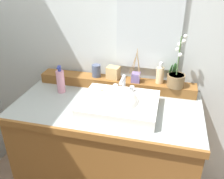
{
  "coord_description": "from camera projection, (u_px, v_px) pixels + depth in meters",
  "views": [
    {
      "loc": [
        0.36,
        -1.33,
        1.71
      ],
      "look_at": [
        0.04,
        -0.01,
        1.0
      ],
      "focal_mm": 39.03,
      "sensor_mm": 36.0,
      "label": 1
    }
  ],
  "objects": [
    {
      "name": "back_ledge",
      "position": [
        116.0,
        83.0,
        1.8
      ],
      "size": [
        1.15,
        0.12,
        0.07
      ],
      "primitive_type": "cube",
      "color": "brown",
      "rests_on": "vanity_cabinet"
    },
    {
      "name": "trinket_box",
      "position": [
        113.0,
        73.0,
        1.77
      ],
      "size": [
        0.1,
        0.09,
        0.09
      ],
      "primitive_type": "cube",
      "rotation": [
        0.0,
        0.0,
        -0.18
      ],
      "color": "tan",
      "rests_on": "back_ledge"
    },
    {
      "name": "lotion_bottle",
      "position": [
        61.0,
        81.0,
        1.71
      ],
      "size": [
        0.06,
        0.06,
        0.2
      ],
      "color": "pink",
      "rests_on": "vanity_cabinet"
    },
    {
      "name": "wall_back",
      "position": [
        122.0,
        25.0,
        1.78
      ],
      "size": [
        3.05,
        0.2,
        2.61
      ],
      "primitive_type": "cube",
      "color": "silver",
      "rests_on": "ground"
    },
    {
      "name": "mirror",
      "position": [
        149.0,
        22.0,
        1.61
      ],
      "size": [
        0.44,
        0.02,
        0.65
      ],
      "primitive_type": "cube",
      "color": "silver"
    },
    {
      "name": "vanity_cabinet",
      "position": [
        108.0,
        155.0,
        1.8
      ],
      "size": [
        1.22,
        0.66,
        0.88
      ],
      "color": "brown",
      "rests_on": "ground"
    },
    {
      "name": "sink_basin",
      "position": [
        119.0,
        106.0,
        1.51
      ],
      "size": [
        0.47,
        0.38,
        0.28
      ],
      "color": "white",
      "rests_on": "vanity_cabinet"
    },
    {
      "name": "soap_dispenser",
      "position": [
        160.0,
        74.0,
        1.7
      ],
      "size": [
        0.05,
        0.06,
        0.15
      ],
      "color": "#D9BA8C",
      "rests_on": "back_ledge"
    },
    {
      "name": "soap_bar",
      "position": [
        104.0,
        88.0,
        1.62
      ],
      "size": [
        0.07,
        0.04,
        0.02
      ],
      "primitive_type": "ellipsoid",
      "color": "beige",
      "rests_on": "sink_basin"
    },
    {
      "name": "tumbler_cup",
      "position": [
        96.0,
        71.0,
        1.8
      ],
      "size": [
        0.07,
        0.07,
        0.09
      ],
      "primitive_type": "cylinder",
      "color": "#454E66",
      "rests_on": "back_ledge"
    },
    {
      "name": "potted_plant",
      "position": [
        176.0,
        77.0,
        1.65
      ],
      "size": [
        0.12,
        0.13,
        0.36
      ],
      "color": "brown",
      "rests_on": "back_ledge"
    },
    {
      "name": "reed_diffuser",
      "position": [
        136.0,
        77.0,
        1.72
      ],
      "size": [
        0.08,
        0.1,
        0.25
      ],
      "color": "slate",
      "rests_on": "back_ledge"
    }
  ]
}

